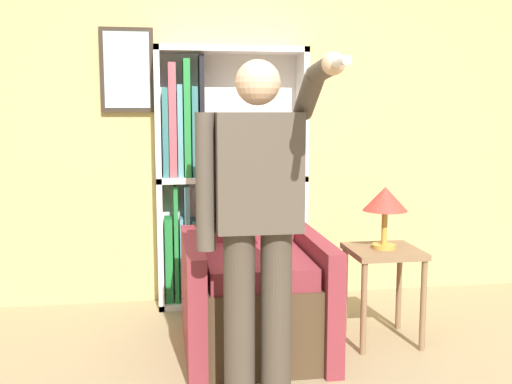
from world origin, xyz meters
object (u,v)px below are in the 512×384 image
Objects in this scene: person_standing at (258,215)px; side_table at (383,266)px; bookcase at (213,180)px; table_lamp at (385,202)px; armchair at (253,282)px.

person_standing reaches higher than side_table.
bookcase is at bearing 136.74° from side_table.
table_lamp is (-0.00, -0.00, 0.39)m from side_table.
side_table is at bearing -3.26° from armchair.
person_standing reaches higher than table_lamp.
bookcase is at bearing 92.75° from person_standing.
bookcase is 1.32m from table_lamp.
table_lamp reaches higher than side_table.
bookcase reaches higher than side_table.
armchair is 2.28× the size of side_table.
person_standing is 1.20m from side_table.
person_standing is (0.08, -1.58, 0.02)m from bookcase.
table_lamp is (0.88, 0.68, -0.06)m from person_standing.
table_lamp is at bearing 37.50° from person_standing.
person_standing is 1.12m from table_lamp.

